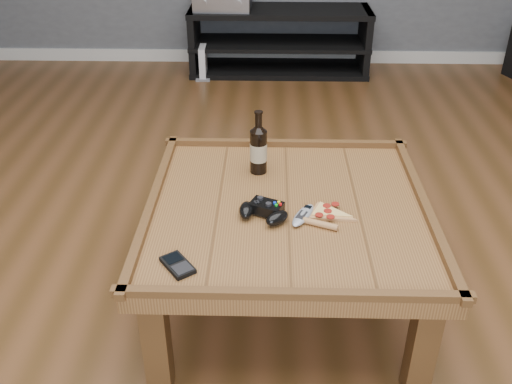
{
  "coord_description": "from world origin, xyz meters",
  "views": [
    {
      "loc": [
        -0.07,
        -1.72,
        1.54
      ],
      "look_at": [
        -0.11,
        -0.02,
        0.52
      ],
      "focal_mm": 40.0,
      "sensor_mm": 36.0,
      "label": 1
    }
  ],
  "objects_px": {
    "coffee_table": "(287,220)",
    "game_controller": "(264,211)",
    "game_console": "(203,64)",
    "smartphone": "(178,265)",
    "beer_bottle": "(258,148)",
    "media_console": "(279,41)",
    "pizza_slice": "(327,215)",
    "remote_control": "(303,215)"
  },
  "relations": [
    {
      "from": "beer_bottle",
      "to": "remote_control",
      "type": "relative_size",
      "value": 1.59
    },
    {
      "from": "game_controller",
      "to": "game_console",
      "type": "distance_m",
      "value": 2.74
    },
    {
      "from": "game_console",
      "to": "coffee_table",
      "type": "bearing_deg",
      "value": -77.97
    },
    {
      "from": "game_console",
      "to": "beer_bottle",
      "type": "bearing_deg",
      "value": -79.21
    },
    {
      "from": "coffee_table",
      "to": "game_controller",
      "type": "xyz_separation_m",
      "value": [
        -0.09,
        -0.07,
        0.08
      ]
    },
    {
      "from": "game_controller",
      "to": "remote_control",
      "type": "xyz_separation_m",
      "value": [
        0.14,
        -0.0,
        -0.01
      ]
    },
    {
      "from": "remote_control",
      "to": "smartphone",
      "type": "bearing_deg",
      "value": -119.42
    },
    {
      "from": "coffee_table",
      "to": "media_console",
      "type": "bearing_deg",
      "value": 90.0
    },
    {
      "from": "coffee_table",
      "to": "game_controller",
      "type": "height_order",
      "value": "game_controller"
    },
    {
      "from": "smartphone",
      "to": "remote_control",
      "type": "height_order",
      "value": "remote_control"
    },
    {
      "from": "pizza_slice",
      "to": "smartphone",
      "type": "distance_m",
      "value": 0.56
    },
    {
      "from": "coffee_table",
      "to": "pizza_slice",
      "type": "bearing_deg",
      "value": -25.59
    },
    {
      "from": "coffee_table",
      "to": "media_console",
      "type": "height_order",
      "value": "media_console"
    },
    {
      "from": "coffee_table",
      "to": "game_controller",
      "type": "relative_size",
      "value": 5.61
    },
    {
      "from": "game_controller",
      "to": "smartphone",
      "type": "relative_size",
      "value": 1.35
    },
    {
      "from": "beer_bottle",
      "to": "smartphone",
      "type": "height_order",
      "value": "beer_bottle"
    },
    {
      "from": "coffee_table",
      "to": "game_console",
      "type": "relative_size",
      "value": 4.16
    },
    {
      "from": "pizza_slice",
      "to": "smartphone",
      "type": "relative_size",
      "value": 1.85
    },
    {
      "from": "media_console",
      "to": "game_controller",
      "type": "distance_m",
      "value": 2.83
    },
    {
      "from": "media_console",
      "to": "beer_bottle",
      "type": "xyz_separation_m",
      "value": [
        -0.11,
        -2.5,
        0.31
      ]
    },
    {
      "from": "media_console",
      "to": "game_console",
      "type": "xyz_separation_m",
      "value": [
        -0.59,
        -0.16,
        -0.13
      ]
    },
    {
      "from": "coffee_table",
      "to": "remote_control",
      "type": "relative_size",
      "value": 6.42
    },
    {
      "from": "coffee_table",
      "to": "game_console",
      "type": "xyz_separation_m",
      "value": [
        -0.59,
        2.59,
        -0.28
      ]
    },
    {
      "from": "smartphone",
      "to": "remote_control",
      "type": "xyz_separation_m",
      "value": [
        0.39,
        0.28,
        0.0
      ]
    },
    {
      "from": "game_controller",
      "to": "pizza_slice",
      "type": "height_order",
      "value": "game_controller"
    },
    {
      "from": "coffee_table",
      "to": "game_console",
      "type": "distance_m",
      "value": 2.67
    },
    {
      "from": "media_console",
      "to": "game_console",
      "type": "distance_m",
      "value": 0.63
    },
    {
      "from": "pizza_slice",
      "to": "remote_control",
      "type": "xyz_separation_m",
      "value": [
        -0.08,
        -0.01,
        0.0
      ]
    },
    {
      "from": "beer_bottle",
      "to": "game_controller",
      "type": "distance_m",
      "value": 0.34
    },
    {
      "from": "media_console",
      "to": "beer_bottle",
      "type": "relative_size",
      "value": 5.48
    },
    {
      "from": "pizza_slice",
      "to": "coffee_table",
      "type": "bearing_deg",
      "value": 176.79
    },
    {
      "from": "game_console",
      "to": "smartphone",
      "type": "bearing_deg",
      "value": -86.02
    },
    {
      "from": "game_controller",
      "to": "pizza_slice",
      "type": "xyz_separation_m",
      "value": [
        0.22,
        0.01,
        -0.02
      ]
    },
    {
      "from": "coffee_table",
      "to": "pizza_slice",
      "type": "xyz_separation_m",
      "value": [
        0.13,
        -0.06,
        0.07
      ]
    },
    {
      "from": "beer_bottle",
      "to": "media_console",
      "type": "bearing_deg",
      "value": 87.45
    },
    {
      "from": "remote_control",
      "to": "game_console",
      "type": "relative_size",
      "value": 0.65
    },
    {
      "from": "game_controller",
      "to": "game_console",
      "type": "xyz_separation_m",
      "value": [
        -0.51,
        2.66,
        -0.36
      ]
    },
    {
      "from": "coffee_table",
      "to": "smartphone",
      "type": "xyz_separation_m",
      "value": [
        -0.34,
        -0.35,
        0.07
      ]
    },
    {
      "from": "media_console",
      "to": "game_console",
      "type": "height_order",
      "value": "media_console"
    },
    {
      "from": "pizza_slice",
      "to": "smartphone",
      "type": "height_order",
      "value": "pizza_slice"
    },
    {
      "from": "media_console",
      "to": "smartphone",
      "type": "relative_size",
      "value": 10.3
    },
    {
      "from": "media_console",
      "to": "pizza_slice",
      "type": "xyz_separation_m",
      "value": [
        0.13,
        -2.81,
        0.21
      ]
    }
  ]
}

